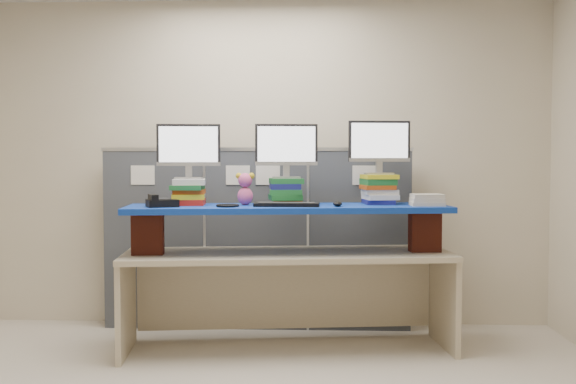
{
  "coord_description": "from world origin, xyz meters",
  "views": [
    {
      "loc": [
        0.48,
        -3.56,
        1.41
      ],
      "look_at": [
        0.29,
        1.19,
        1.19
      ],
      "focal_mm": 40.0,
      "sensor_mm": 36.0,
      "label": 1
    }
  ],
  "objects_px": {
    "monitor_right": "(379,144)",
    "desk_phone": "(161,202)",
    "desk": "(288,272)",
    "keyboard": "(287,204)",
    "monitor_center": "(286,148)",
    "monitor_left": "(189,148)",
    "blue_board": "(288,208)"
  },
  "relations": [
    {
      "from": "monitor_left",
      "to": "monitor_right",
      "type": "height_order",
      "value": "monitor_right"
    },
    {
      "from": "monitor_left",
      "to": "monitor_center",
      "type": "relative_size",
      "value": 1.0
    },
    {
      "from": "monitor_left",
      "to": "monitor_center",
      "type": "distance_m",
      "value": 0.73
    },
    {
      "from": "blue_board",
      "to": "desk_phone",
      "type": "height_order",
      "value": "desk_phone"
    },
    {
      "from": "blue_board",
      "to": "monitor_left",
      "type": "bearing_deg",
      "value": 170.9
    },
    {
      "from": "desk",
      "to": "monitor_right",
      "type": "bearing_deg",
      "value": 9.48
    },
    {
      "from": "desk",
      "to": "monitor_center",
      "type": "xyz_separation_m",
      "value": [
        -0.02,
        0.12,
        0.93
      ]
    },
    {
      "from": "monitor_left",
      "to": "desk_phone",
      "type": "xyz_separation_m",
      "value": [
        -0.16,
        -0.21,
        -0.39
      ]
    },
    {
      "from": "blue_board",
      "to": "keyboard",
      "type": "height_order",
      "value": "keyboard"
    },
    {
      "from": "monitor_center",
      "to": "desk",
      "type": "bearing_deg",
      "value": -87.91
    },
    {
      "from": "monitor_left",
      "to": "monitor_right",
      "type": "xyz_separation_m",
      "value": [
        1.44,
        0.16,
        0.03
      ]
    },
    {
      "from": "monitor_right",
      "to": "desk_phone",
      "type": "relative_size",
      "value": 1.75
    },
    {
      "from": "monitor_center",
      "to": "blue_board",
      "type": "bearing_deg",
      "value": -87.91
    },
    {
      "from": "keyboard",
      "to": "desk_phone",
      "type": "height_order",
      "value": "desk_phone"
    },
    {
      "from": "desk",
      "to": "blue_board",
      "type": "bearing_deg",
      "value": -6.5
    },
    {
      "from": "blue_board",
      "to": "keyboard",
      "type": "bearing_deg",
      "value": -98.56
    },
    {
      "from": "monitor_left",
      "to": "desk_phone",
      "type": "distance_m",
      "value": 0.48
    },
    {
      "from": "monitor_center",
      "to": "desk_phone",
      "type": "height_order",
      "value": "monitor_center"
    },
    {
      "from": "desk",
      "to": "monitor_right",
      "type": "xyz_separation_m",
      "value": [
        0.69,
        0.2,
        0.96
      ]
    },
    {
      "from": "monitor_left",
      "to": "monitor_center",
      "type": "bearing_deg",
      "value": -0.0
    },
    {
      "from": "monitor_right",
      "to": "keyboard",
      "type": "height_order",
      "value": "monitor_right"
    },
    {
      "from": "monitor_left",
      "to": "monitor_right",
      "type": "bearing_deg",
      "value": -0.0
    },
    {
      "from": "monitor_center",
      "to": "desk_phone",
      "type": "distance_m",
      "value": 1.02
    },
    {
      "from": "monitor_right",
      "to": "keyboard",
      "type": "bearing_deg",
      "value": -162.78
    },
    {
      "from": "desk",
      "to": "desk_phone",
      "type": "bearing_deg",
      "value": -175.37
    },
    {
      "from": "desk",
      "to": "monitor_left",
      "type": "height_order",
      "value": "monitor_left"
    },
    {
      "from": "monitor_center",
      "to": "desk_phone",
      "type": "bearing_deg",
      "value": -168.13
    },
    {
      "from": "desk_phone",
      "to": "monitor_center",
      "type": "bearing_deg",
      "value": -4.8
    },
    {
      "from": "desk_phone",
      "to": "monitor_left",
      "type": "bearing_deg",
      "value": 29.66
    },
    {
      "from": "monitor_center",
      "to": "keyboard",
      "type": "height_order",
      "value": "monitor_center"
    },
    {
      "from": "desk",
      "to": "keyboard",
      "type": "xyz_separation_m",
      "value": [
        -0.0,
        -0.11,
        0.51
      ]
    },
    {
      "from": "monitor_center",
      "to": "monitor_right",
      "type": "xyz_separation_m",
      "value": [
        0.71,
        0.08,
        0.03
      ]
    }
  ]
}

